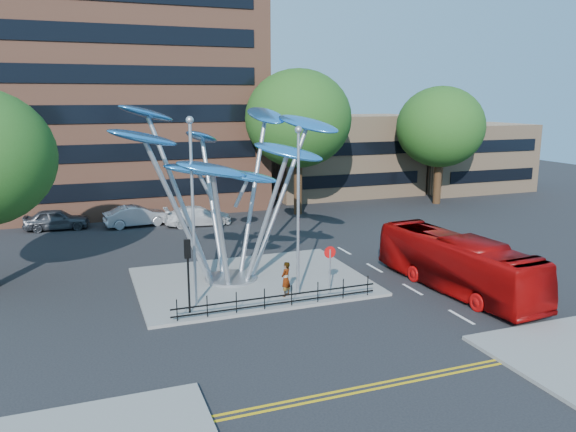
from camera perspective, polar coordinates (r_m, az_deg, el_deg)
name	(u,v)px	position (r m, az deg, el deg)	size (l,w,h in m)	color
ground	(312,321)	(25.48, 2.46, -10.56)	(120.00, 120.00, 0.00)	black
traffic_island	(252,281)	(30.43, -3.73, -6.62)	(12.00, 9.00, 0.15)	slate
double_yellow_near	(379,383)	(20.63, 9.25, -16.41)	(40.00, 0.12, 0.01)	gold
double_yellow_far	(384,387)	(20.40, 9.69, -16.77)	(40.00, 0.12, 0.01)	gold
brick_tower	(108,36)	(54.00, -17.78, 16.98)	(25.00, 15.00, 30.00)	brown
low_building_near	(342,155)	(57.78, 5.53, 6.18)	(15.00, 8.00, 8.00)	tan
low_building_far	(468,157)	(63.60, 17.80, 5.73)	(12.00, 8.00, 7.00)	tan
tree_right	(298,119)	(46.97, 1.05, 9.85)	(8.80, 8.80, 12.11)	black
tree_far	(440,127)	(53.75, 15.23, 8.71)	(8.00, 8.00, 10.81)	black
leaf_sculpture	(226,154)	(29.37, -6.30, 6.25)	(12.72, 9.54, 9.51)	#9EA0A5
street_lamp_left	(192,196)	(25.97, -9.69, 2.03)	(0.36, 0.36, 8.80)	#9EA0A5
street_lamp_right	(298,197)	(26.91, 1.05, 1.98)	(0.36, 0.36, 8.30)	#9EA0A5
traffic_light_island	(188,261)	(25.53, -10.14, -4.47)	(0.28, 0.18, 3.42)	black
no_entry_sign_island	(330,262)	(27.81, 4.27, -4.67)	(0.60, 0.10, 2.45)	#9EA0A5
pedestrian_railing_front	(278,299)	(26.42, -1.00, -8.43)	(10.00, 0.06, 1.00)	black
red_bus	(457,263)	(30.04, 16.75, -4.62)	(2.43, 10.40, 2.90)	#920706
pedestrian	(286,279)	(27.72, -0.23, -6.42)	(0.63, 0.42, 1.73)	gray
parked_car_left	(56,219)	(45.57, -22.46, -0.31)	(1.87, 4.65, 1.58)	#3E4046
parked_car_mid	(137,216)	(44.81, -15.13, 0.01)	(1.70, 4.88, 1.61)	#ADB0B5
parked_car_right	(198,216)	(44.15, -9.14, 0.02)	(2.09, 5.14, 1.49)	silver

